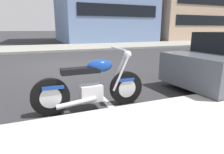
% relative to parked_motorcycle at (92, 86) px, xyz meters
% --- Properties ---
extents(ground_plane, '(260.00, 260.00, 0.00)m').
position_rel_parked_motorcycle_xyz_m(ground_plane, '(0.36, 4.54, -0.43)').
color(ground_plane, '#28282B').
extents(sidewalk_far_curb, '(120.00, 5.00, 0.14)m').
position_rel_parked_motorcycle_xyz_m(sidewalk_far_curb, '(12.36, 11.86, -0.36)').
color(sidewalk_far_curb, gray).
rests_on(sidewalk_far_curb, ground).
extents(parking_stall_stripe, '(0.12, 2.20, 0.01)m').
position_rel_parked_motorcycle_xyz_m(parking_stall_stripe, '(0.36, 0.32, -0.43)').
color(parking_stall_stripe, silver).
rests_on(parking_stall_stripe, ground).
extents(parked_motorcycle, '(2.09, 0.62, 1.13)m').
position_rel_parked_motorcycle_xyz_m(parked_motorcycle, '(0.00, 0.00, 0.00)').
color(parked_motorcycle, black).
rests_on(parked_motorcycle, ground).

